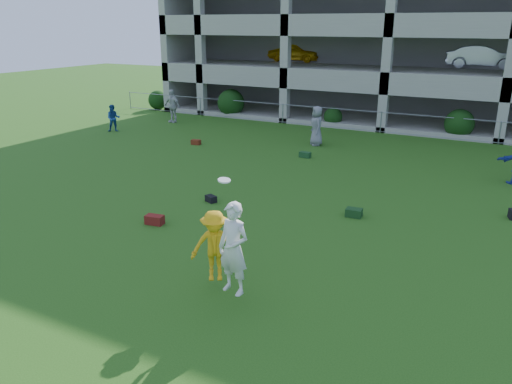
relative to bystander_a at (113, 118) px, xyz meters
The scene contains 13 objects.
ground 18.21m from the bystander_a, 42.73° to the right, with size 100.00×100.00×0.00m, color #235114.
bystander_a is the anchor object (origin of this frame).
bystander_b 4.00m from the bystander_a, 71.86° to the left, with size 1.18×0.49×2.01m, color silver.
bystander_c 11.49m from the bystander_a, 11.13° to the left, with size 0.95×0.62×1.95m, color gray.
bag_red_a 14.55m from the bystander_a, 42.52° to the right, with size 0.55×0.30×0.28m, color #5F1E10.
bag_black_b 13.37m from the bystander_a, 33.36° to the right, with size 0.40×0.25×0.22m, color black.
bag_green_c 17.14m from the bystander_a, 21.90° to the right, with size 0.50×0.35×0.26m, color #183B15.
bag_red_f 5.92m from the bystander_a, ahead, with size 0.45×0.28×0.24m, color #5F2010.
bag_green_g 11.74m from the bystander_a, ahead, with size 0.50×0.30×0.25m, color #1A3D16.
frisbee_contest 19.33m from the bystander_a, 40.23° to the right, with size 1.85×1.42×2.53m.
parking_garage 21.02m from the bystander_a, 48.96° to the left, with size 30.00×14.00×12.00m.
fence 14.93m from the bystander_a, 26.45° to the left, with size 36.06×0.06×1.20m.
shrub_row 19.42m from the bystander_a, 22.26° to the left, with size 34.38×2.52×3.50m.
Camera 1 is at (6.63, -8.50, 5.81)m, focal length 35.00 mm.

